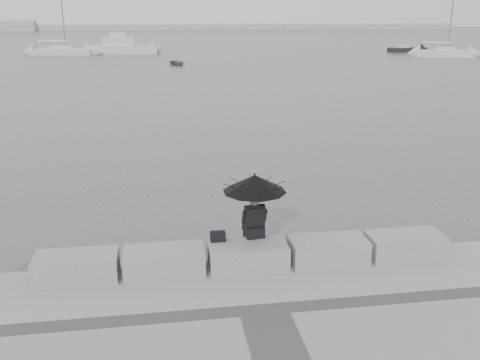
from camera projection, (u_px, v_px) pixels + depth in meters
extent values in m
plane|color=#444749|center=(244.00, 278.00, 11.58)|extent=(360.00, 360.00, 0.00)
cube|color=gray|center=(77.00, 267.00, 10.45)|extent=(1.60, 0.80, 0.50)
cube|color=gray|center=(164.00, 261.00, 10.69)|extent=(1.60, 0.80, 0.50)
cube|color=gray|center=(248.00, 256.00, 10.93)|extent=(1.60, 0.80, 0.50)
cube|color=gray|center=(328.00, 250.00, 11.17)|extent=(1.60, 0.80, 0.50)
cube|color=gray|center=(405.00, 245.00, 11.42)|extent=(1.60, 0.80, 0.50)
sphere|color=#726056|center=(254.00, 201.00, 11.03)|extent=(0.21, 0.21, 0.21)
cylinder|color=black|center=(255.00, 198.00, 11.00)|extent=(0.02, 0.02, 1.00)
cone|color=black|center=(255.00, 183.00, 10.90)|extent=(1.33, 1.33, 0.35)
sphere|color=black|center=(255.00, 174.00, 10.84)|extent=(0.04, 0.04, 0.04)
cube|color=black|center=(218.00, 236.00, 10.99)|extent=(0.31, 0.18, 0.20)
cube|color=#A7AAAC|center=(162.00, 27.00, 157.39)|extent=(180.00, 6.00, 1.60)
cube|color=silver|center=(62.00, 52.00, 69.60)|extent=(8.08, 3.55, 0.90)
cube|color=silver|center=(62.00, 47.00, 69.42)|extent=(2.94, 2.00, 0.50)
cylinder|color=gray|center=(57.00, 0.00, 67.64)|extent=(0.16, 0.16, 12.00)
cylinder|color=gray|center=(61.00, 42.00, 69.22)|extent=(4.36, 0.76, 0.10)
cube|color=silver|center=(444.00, 54.00, 66.53)|extent=(7.00, 4.46, 0.90)
cube|color=silver|center=(444.00, 49.00, 66.35)|extent=(2.70, 2.28, 0.50)
cylinder|color=gray|center=(445.00, 44.00, 66.15)|extent=(3.52, 1.33, 0.10)
cube|color=silver|center=(125.00, 50.00, 71.35)|extent=(8.33, 2.85, 1.20)
cube|color=silver|center=(125.00, 41.00, 71.02)|extent=(4.17, 2.22, 1.20)
cube|color=silver|center=(124.00, 34.00, 70.75)|extent=(2.09, 1.61, 0.60)
cylinder|color=gray|center=(124.00, 26.00, 70.41)|extent=(0.08, 0.08, 1.60)
cube|color=black|center=(407.00, 50.00, 74.63)|extent=(5.39, 2.00, 0.70)
cube|color=silver|center=(407.00, 46.00, 74.47)|extent=(1.67, 1.32, 0.50)
imported|color=gray|center=(177.00, 63.00, 56.86)|extent=(3.11, 2.16, 0.49)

